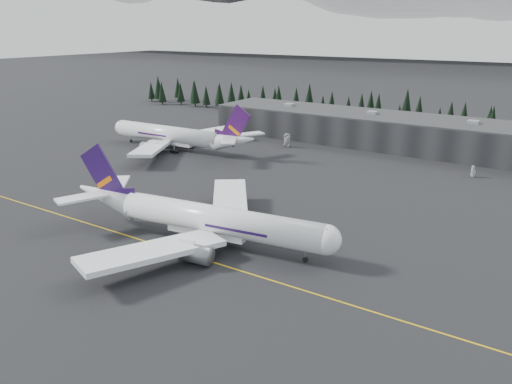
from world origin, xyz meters
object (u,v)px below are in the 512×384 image
Objects in this scene: jet_main at (197,217)px; jet_parked at (179,136)px; terminal at (394,131)px; gse_vehicle_b at (473,175)px; gse_vehicle_a at (287,145)px.

jet_parked is at bearing 126.11° from jet_main.
jet_parked is (-63.34, 65.39, 0.06)m from jet_main.
terminal is at bearing 78.86° from jet_main.
gse_vehicle_b is at bearing -38.75° from terminal.
jet_parked reaches higher than jet_main.
gse_vehicle_a is at bearing -141.17° from jet_parked.
terminal is 40.78× the size of gse_vehicle_b.
jet_main is at bearing -93.16° from terminal.
terminal is 88.57m from jet_parked.
jet_main is 98.89m from gse_vehicle_a.
jet_parked reaches higher than gse_vehicle_b.
gse_vehicle_b is at bearing 56.11° from jet_main.
jet_main is 91.04m from jet_parked.
terminal is 2.31× the size of jet_main.
terminal is at bearing 32.48° from gse_vehicle_a.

